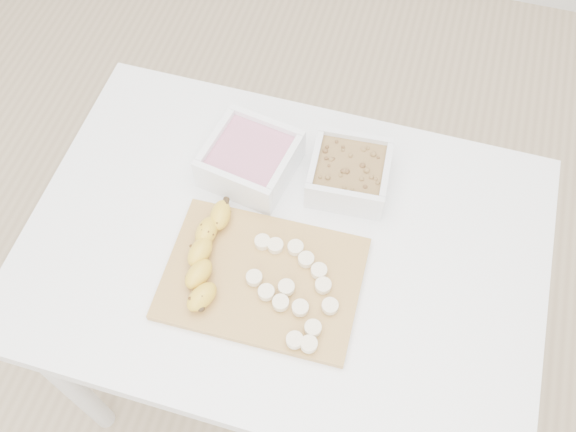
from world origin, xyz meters
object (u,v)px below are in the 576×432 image
(bowl_granola, at_px, (349,173))
(banana, at_px, (207,257))
(table, at_px, (284,266))
(bowl_yogurt, at_px, (250,159))
(cutting_board, at_px, (263,278))

(bowl_granola, height_order, banana, bowl_granola)
(table, relative_size, bowl_granola, 6.10)
(table, distance_m, bowl_yogurt, 0.23)
(bowl_granola, bearing_deg, bowl_yogurt, -172.97)
(table, bearing_deg, bowl_granola, 63.65)
(table, distance_m, cutting_board, 0.13)
(table, distance_m, bowl_granola, 0.23)
(bowl_granola, distance_m, cutting_board, 0.28)
(table, bearing_deg, banana, -147.03)
(bowl_yogurt, height_order, banana, bowl_yogurt)
(table, bearing_deg, bowl_yogurt, 127.17)
(bowl_yogurt, bearing_deg, cutting_board, -67.40)
(table, xyz_separation_m, cutting_board, (-0.02, -0.08, 0.10))
(cutting_board, xyz_separation_m, banana, (-0.11, 0.00, 0.03))
(bowl_yogurt, distance_m, bowl_granola, 0.20)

